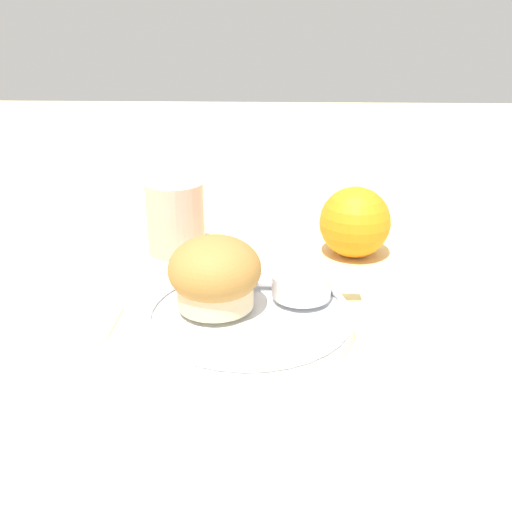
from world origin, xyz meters
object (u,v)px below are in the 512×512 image
object	(u,v)px
muffin	(215,274)
orange_fruit	(355,222)
butter_knife	(265,281)
juice_glass	(176,217)

from	to	relation	value
muffin	orange_fruit	xyz separation A→B (m)	(0.15, 0.17, -0.01)
butter_knife	juice_glass	world-z (taller)	juice_glass
orange_fruit	juice_glass	xyz separation A→B (m)	(-0.22, 0.01, 0.00)
muffin	juice_glass	distance (m)	0.19
orange_fruit	muffin	bearing A→B (deg)	-130.83
muffin	juice_glass	world-z (taller)	same
juice_glass	butter_knife	bearing A→B (deg)	-49.28
butter_knife	juice_glass	distance (m)	0.18
juice_glass	muffin	bearing A→B (deg)	-69.47
muffin	orange_fruit	world-z (taller)	muffin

